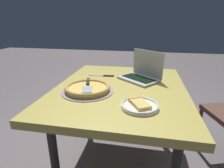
{
  "coord_description": "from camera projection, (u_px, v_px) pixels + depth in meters",
  "views": [
    {
      "loc": [
        1.29,
        0.18,
        1.23
      ],
      "look_at": [
        0.01,
        -0.06,
        0.76
      ],
      "focal_mm": 28.82,
      "sensor_mm": 36.0,
      "label": 1
    }
  ],
  "objects": [
    {
      "name": "laptop",
      "position": [
        142.0,
        73.0,
        1.54
      ],
      "size": [
        0.37,
        0.38,
        0.24
      ],
      "color": "#B1B2B4",
      "rests_on": "dining_table"
    },
    {
      "name": "dining_table",
      "position": [
        120.0,
        95.0,
        1.41
      ],
      "size": [
        1.2,
        0.98,
        0.74
      ],
      "color": "tan",
      "rests_on": "ground_plane"
    },
    {
      "name": "table_knife",
      "position": [
        104.0,
        76.0,
        1.64
      ],
      "size": [
        0.04,
        0.24,
        0.01
      ],
      "color": "#BDBBBA",
      "rests_on": "dining_table"
    },
    {
      "name": "ground_plane",
      "position": [
        119.0,
        162.0,
        1.64
      ],
      "size": [
        12.0,
        12.0,
        0.0
      ],
      "primitive_type": "plane",
      "color": "#655B5D"
    },
    {
      "name": "pizza_tray",
      "position": [
        88.0,
        88.0,
        1.29
      ],
      "size": [
        0.37,
        0.37,
        0.04
      ],
      "color": "#9E9397",
      "rests_on": "dining_table"
    },
    {
      "name": "pizza_plate",
      "position": [
        140.0,
        105.0,
        1.06
      ],
      "size": [
        0.23,
        0.23,
        0.04
      ],
      "color": "white",
      "rests_on": "dining_table"
    }
  ]
}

